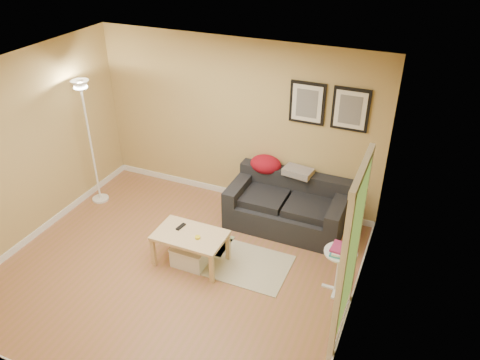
{
  "coord_description": "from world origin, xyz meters",
  "views": [
    {
      "loc": [
        2.64,
        -4.02,
        4.18
      ],
      "look_at": [
        0.55,
        0.85,
        1.05
      ],
      "focal_mm": 35.19,
      "sensor_mm": 36.0,
      "label": 1
    }
  ],
  "objects_px": {
    "coffee_table": "(191,248)",
    "storage_bin": "(190,256)",
    "floor_lamp": "(91,147)",
    "side_table": "(338,271)",
    "book_stack": "(340,249)",
    "sofa": "(287,204)"
  },
  "relations": [
    {
      "from": "sofa",
      "to": "side_table",
      "type": "height_order",
      "value": "sofa"
    },
    {
      "from": "coffee_table",
      "to": "book_stack",
      "type": "distance_m",
      "value": 1.96
    },
    {
      "from": "coffee_table",
      "to": "storage_bin",
      "type": "distance_m",
      "value": 0.1
    },
    {
      "from": "book_stack",
      "to": "floor_lamp",
      "type": "distance_m",
      "value": 4.06
    },
    {
      "from": "book_stack",
      "to": "floor_lamp",
      "type": "xyz_separation_m",
      "value": [
        -4.01,
        0.56,
        0.3
      ]
    },
    {
      "from": "coffee_table",
      "to": "floor_lamp",
      "type": "distance_m",
      "value": 2.36
    },
    {
      "from": "side_table",
      "to": "book_stack",
      "type": "relative_size",
      "value": 2.31
    },
    {
      "from": "floor_lamp",
      "to": "side_table",
      "type": "bearing_deg",
      "value": -7.66
    },
    {
      "from": "storage_bin",
      "to": "coffee_table",
      "type": "bearing_deg",
      "value": 97.43
    },
    {
      "from": "book_stack",
      "to": "storage_bin",
      "type": "bearing_deg",
      "value": -166.89
    },
    {
      "from": "book_stack",
      "to": "coffee_table",
      "type": "bearing_deg",
      "value": -168.24
    },
    {
      "from": "coffee_table",
      "to": "storage_bin",
      "type": "xyz_separation_m",
      "value": [
        0.01,
        -0.04,
        -0.09
      ]
    },
    {
      "from": "coffee_table",
      "to": "storage_bin",
      "type": "height_order",
      "value": "coffee_table"
    },
    {
      "from": "storage_bin",
      "to": "floor_lamp",
      "type": "xyz_separation_m",
      "value": [
        -2.11,
        0.82,
        0.81
      ]
    },
    {
      "from": "storage_bin",
      "to": "side_table",
      "type": "xyz_separation_m",
      "value": [
        1.91,
        0.28,
        0.16
      ]
    },
    {
      "from": "side_table",
      "to": "storage_bin",
      "type": "bearing_deg",
      "value": -171.56
    },
    {
      "from": "storage_bin",
      "to": "book_stack",
      "type": "distance_m",
      "value": 1.98
    },
    {
      "from": "sofa",
      "to": "side_table",
      "type": "relative_size",
      "value": 2.78
    },
    {
      "from": "side_table",
      "to": "floor_lamp",
      "type": "bearing_deg",
      "value": 172.34
    },
    {
      "from": "side_table",
      "to": "sofa",
      "type": "bearing_deg",
      "value": 133.64
    },
    {
      "from": "sofa",
      "to": "storage_bin",
      "type": "height_order",
      "value": "sofa"
    },
    {
      "from": "coffee_table",
      "to": "floor_lamp",
      "type": "relative_size",
      "value": 0.46
    }
  ]
}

